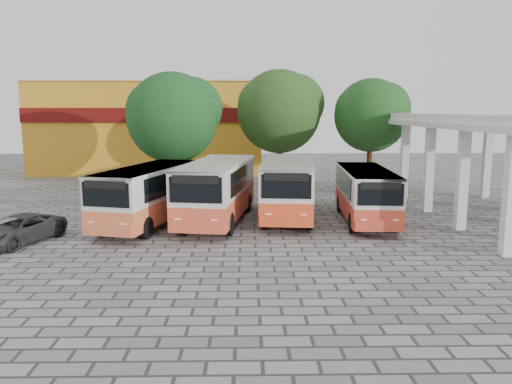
{
  "coord_description": "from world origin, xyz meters",
  "views": [
    {
      "loc": [
        -2.2,
        -21.07,
        5.54
      ],
      "look_at": [
        -1.77,
        3.78,
        1.5
      ],
      "focal_mm": 35.0,
      "sensor_mm": 36.0,
      "label": 1
    }
  ],
  "objects_px": {
    "bus_far_left": "(149,192)",
    "parked_car": "(18,229)",
    "bus_far_right": "(366,192)",
    "bus_centre_left": "(217,187)",
    "bus_centre_right": "(288,185)"
  },
  "relations": [
    {
      "from": "bus_centre_left",
      "to": "parked_car",
      "type": "xyz_separation_m",
      "value": [
        -8.2,
        -3.98,
        -1.17
      ]
    },
    {
      "from": "bus_far_left",
      "to": "bus_centre_left",
      "type": "distance_m",
      "value": 3.37
    },
    {
      "from": "parked_car",
      "to": "bus_centre_right",
      "type": "bearing_deg",
      "value": 43.29
    },
    {
      "from": "bus_centre_left",
      "to": "parked_car",
      "type": "height_order",
      "value": "bus_centre_left"
    },
    {
      "from": "bus_far_left",
      "to": "parked_car",
      "type": "distance_m",
      "value": 6.02
    },
    {
      "from": "bus_centre_left",
      "to": "bus_far_right",
      "type": "distance_m",
      "value": 7.49
    },
    {
      "from": "bus_far_left",
      "to": "bus_far_right",
      "type": "relative_size",
      "value": 1.11
    },
    {
      "from": "bus_centre_left",
      "to": "parked_car",
      "type": "relative_size",
      "value": 2.08
    },
    {
      "from": "parked_car",
      "to": "bus_centre_left",
      "type": "bearing_deg",
      "value": 46.03
    },
    {
      "from": "bus_centre_left",
      "to": "parked_car",
      "type": "distance_m",
      "value": 9.19
    },
    {
      "from": "bus_far_left",
      "to": "bus_centre_left",
      "type": "bearing_deg",
      "value": 25.69
    },
    {
      "from": "bus_far_right",
      "to": "bus_centre_left",
      "type": "bearing_deg",
      "value": -176.86
    },
    {
      "from": "bus_far_left",
      "to": "bus_far_right",
      "type": "xyz_separation_m",
      "value": [
        10.8,
        0.56,
        -0.11
      ]
    },
    {
      "from": "bus_far_left",
      "to": "parked_car",
      "type": "bearing_deg",
      "value": -130.95
    },
    {
      "from": "bus_far_right",
      "to": "parked_car",
      "type": "distance_m",
      "value": 16.19
    }
  ]
}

